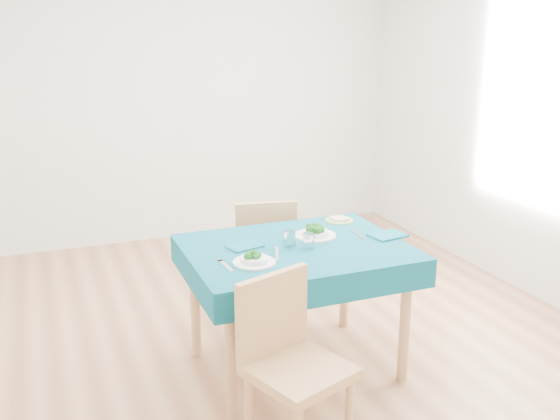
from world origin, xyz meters
name	(u,v)px	position (x,y,z in m)	size (l,w,h in m)	color
room_shell	(280,131)	(0.00, 0.00, 1.35)	(4.02, 4.52, 2.73)	brown
table	(296,308)	(-0.07, -0.42, 0.38)	(1.23, 0.93, 0.76)	#074455
chair_near	(299,353)	(-0.36, -1.15, 0.52)	(0.41, 0.45, 1.04)	#B08252
chair_far	(262,242)	(0.02, 0.38, 0.51)	(0.41, 0.45, 1.02)	#B08252
bowl_near	(254,257)	(-0.38, -0.59, 0.79)	(0.23, 0.23, 0.07)	white
bowl_far	(315,230)	(0.10, -0.31, 0.80)	(0.25, 0.25, 0.08)	white
fork_near	(226,266)	(-0.53, -0.57, 0.76)	(0.02, 0.18, 0.00)	silver
knife_near	(277,253)	(-0.22, -0.50, 0.76)	(0.02, 0.22, 0.00)	silver
fork_far	(307,237)	(0.05, -0.31, 0.76)	(0.02, 0.19, 0.00)	silver
knife_far	(358,234)	(0.36, -0.36, 0.76)	(0.02, 0.21, 0.00)	silver
napkin_near	(245,246)	(-0.35, -0.33, 0.76)	(0.19, 0.13, 0.01)	#0B4D5E
napkin_far	(388,235)	(0.50, -0.46, 0.76)	(0.21, 0.15, 0.01)	#0B4D5E
tumbler_center	(289,239)	(-0.11, -0.41, 0.80)	(0.07, 0.07, 0.09)	white
tumbler_side	(309,241)	(-0.02, -0.47, 0.80)	(0.07, 0.07, 0.09)	white
side_plate	(339,220)	(0.37, -0.08, 0.76)	(0.18, 0.18, 0.01)	#94BE5D
bread_slice	(339,219)	(0.37, -0.08, 0.77)	(0.10, 0.10, 0.01)	beige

